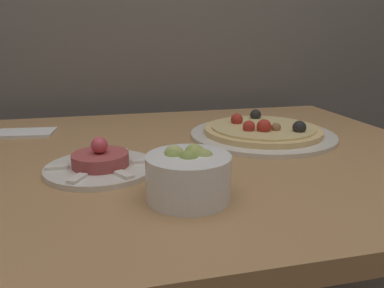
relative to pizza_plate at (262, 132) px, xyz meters
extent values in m
cube|color=#AD7F51|center=(-0.20, -0.07, -0.03)|extent=(1.10, 0.88, 0.03)
cylinder|color=#AD7F51|center=(-0.69, 0.30, -0.39)|extent=(0.06, 0.06, 0.69)
cylinder|color=#AD7F51|center=(0.29, 0.30, -0.39)|extent=(0.06, 0.06, 0.69)
cylinder|color=silver|center=(0.00, 0.00, -0.01)|extent=(0.36, 0.36, 0.01)
cylinder|color=#E5C17F|center=(0.00, 0.00, 0.00)|extent=(0.29, 0.29, 0.01)
cylinder|color=#E0C684|center=(0.00, 0.00, 0.01)|extent=(0.25, 0.25, 0.00)
sphere|color=black|center=(0.06, -0.07, 0.02)|extent=(0.03, 0.03, 0.03)
sphere|color=black|center=(0.02, 0.09, 0.02)|extent=(0.03, 0.03, 0.03)
sphere|color=#B22D23|center=(-0.05, -0.03, 0.02)|extent=(0.03, 0.03, 0.03)
sphere|color=#B22D23|center=(-0.02, -0.04, 0.02)|extent=(0.03, 0.03, 0.03)
sphere|color=gold|center=(-0.02, -0.04, 0.02)|extent=(0.02, 0.02, 0.02)
sphere|color=#997047|center=(0.01, -0.05, 0.02)|extent=(0.02, 0.02, 0.02)
sphere|color=#B22D23|center=(-0.05, 0.05, 0.02)|extent=(0.03, 0.03, 0.03)
cylinder|color=silver|center=(-0.39, -0.16, -0.01)|extent=(0.20, 0.20, 0.01)
cylinder|color=#A84747|center=(-0.39, -0.16, 0.01)|extent=(0.10, 0.10, 0.02)
sphere|color=#DB4C5B|center=(-0.39, -0.16, 0.04)|extent=(0.03, 0.03, 0.03)
cube|color=white|center=(-0.31, -0.16, 0.00)|extent=(0.04, 0.02, 0.01)
cube|color=white|center=(-0.35, -0.09, 0.00)|extent=(0.03, 0.04, 0.01)
cube|color=white|center=(-0.43, -0.09, 0.00)|extent=(0.03, 0.04, 0.01)
cube|color=white|center=(-0.47, -0.16, 0.00)|extent=(0.04, 0.02, 0.01)
cube|color=white|center=(-0.43, -0.22, 0.00)|extent=(0.03, 0.04, 0.01)
cube|color=white|center=(-0.35, -0.22, 0.00)|extent=(0.03, 0.04, 0.01)
cylinder|color=white|center=(-0.26, -0.31, 0.02)|extent=(0.13, 0.13, 0.07)
sphere|color=#B7BC70|center=(-0.28, -0.29, 0.05)|extent=(0.03, 0.03, 0.03)
sphere|color=#8EA34C|center=(-0.26, -0.32, 0.05)|extent=(0.03, 0.03, 0.03)
sphere|color=#A3B25B|center=(-0.25, -0.30, 0.05)|extent=(0.03, 0.03, 0.03)
sphere|color=#8EA34C|center=(-0.28, -0.30, 0.05)|extent=(0.03, 0.03, 0.03)
sphere|color=#8EA34C|center=(-0.28, -0.29, 0.05)|extent=(0.03, 0.03, 0.03)
sphere|color=#A3B25B|center=(-0.24, -0.31, 0.05)|extent=(0.03, 0.03, 0.03)
cube|color=white|center=(-0.58, 0.16, -0.01)|extent=(0.15, 0.10, 0.01)
camera|label=1|loc=(-0.38, -0.83, 0.23)|focal=35.00mm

